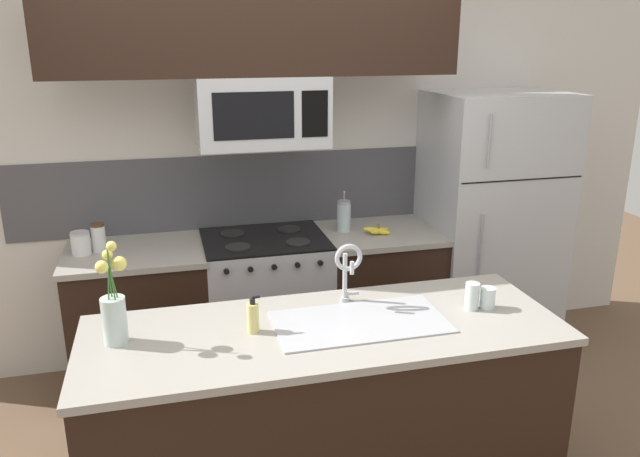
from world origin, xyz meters
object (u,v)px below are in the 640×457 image
(storage_jar_medium, at_px, (99,237))
(refrigerator, at_px, (488,224))
(stove_range, at_px, (266,306))
(french_press, at_px, (344,216))
(sink_faucet, at_px, (348,265))
(spare_glass, at_px, (488,298))
(storage_jar_tall, at_px, (81,243))
(banana_bunch, at_px, (378,231))
(drinking_glass, at_px, (472,296))
(flower_vase, at_px, (114,313))
(dish_soap_bottle, at_px, (253,317))
(microwave, at_px, (262,111))

(storage_jar_medium, bearing_deg, refrigerator, -0.38)
(stove_range, height_order, refrigerator, refrigerator)
(stove_range, distance_m, french_press, 0.76)
(stove_range, relative_size, sink_faucet, 3.04)
(spare_glass, bearing_deg, storage_jar_medium, 144.55)
(refrigerator, xyz_separation_m, storage_jar_tall, (-2.61, -0.02, 0.09))
(storage_jar_medium, bearing_deg, storage_jar_tall, -161.53)
(stove_range, height_order, storage_jar_tall, storage_jar_tall)
(storage_jar_medium, xyz_separation_m, banana_bunch, (1.69, -0.10, -0.06))
(refrigerator, xyz_separation_m, spare_glass, (-0.71, -1.27, 0.07))
(refrigerator, bearing_deg, drinking_glass, -121.93)
(stove_range, xyz_separation_m, french_press, (0.53, 0.06, 0.55))
(french_press, distance_m, flower_vase, 1.83)
(storage_jar_tall, distance_m, spare_glass, 2.28)
(dish_soap_bottle, bearing_deg, refrigerator, 34.61)
(microwave, bearing_deg, banana_bunch, -3.22)
(refrigerator, xyz_separation_m, banana_bunch, (-0.82, -0.08, 0.04))
(refrigerator, distance_m, dish_soap_bottle, 2.19)
(stove_range, relative_size, banana_bunch, 4.91)
(refrigerator, xyz_separation_m, storage_jar_medium, (-2.52, 0.02, 0.11))
(banana_bunch, xyz_separation_m, flower_vase, (-1.53, -1.12, 0.11))
(storage_jar_medium, height_order, french_press, french_press)
(stove_range, height_order, sink_faucet, sink_faucet)
(microwave, bearing_deg, dish_soap_bottle, -101.92)
(storage_jar_medium, relative_size, flower_vase, 0.38)
(microwave, relative_size, sink_faucet, 2.43)
(storage_jar_tall, bearing_deg, drinking_glass, -34.25)
(storage_jar_tall, relative_size, flower_vase, 0.30)
(microwave, bearing_deg, stove_range, 90.16)
(dish_soap_bottle, distance_m, spare_glass, 1.09)
(storage_jar_tall, bearing_deg, spare_glass, -33.37)
(french_press, xyz_separation_m, sink_faucet, (-0.31, -1.11, 0.10))
(french_press, bearing_deg, refrigerator, -2.26)
(microwave, bearing_deg, french_press, 8.73)
(stove_range, bearing_deg, spare_glass, -56.24)
(microwave, xyz_separation_m, french_press, (0.53, 0.08, -0.69))
(microwave, relative_size, storage_jar_medium, 4.38)
(french_press, bearing_deg, banana_bunch, -32.26)
(storage_jar_tall, bearing_deg, dish_soap_bottle, -56.37)
(storage_jar_tall, distance_m, flower_vase, 1.21)
(refrigerator, distance_m, flower_vase, 2.65)
(refrigerator, bearing_deg, spare_glass, -119.19)
(refrigerator, height_order, flower_vase, refrigerator)
(stove_range, xyz_separation_m, microwave, (0.00, -0.02, 1.24))
(storage_jar_tall, height_order, flower_vase, flower_vase)
(flower_vase, bearing_deg, stove_range, 55.40)
(banana_bunch, bearing_deg, dish_soap_bottle, -130.02)
(banana_bunch, relative_size, dish_soap_bottle, 1.15)
(drinking_glass, bearing_deg, sink_faucet, 160.72)
(refrigerator, relative_size, flower_vase, 3.92)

